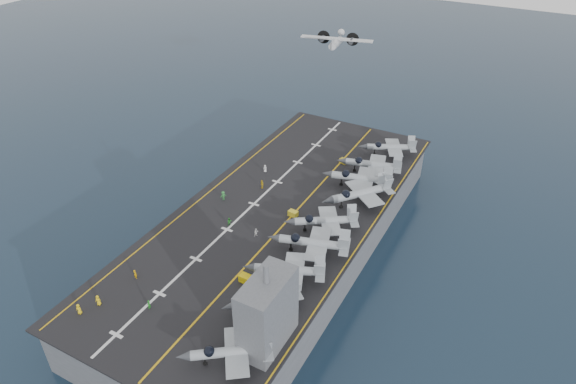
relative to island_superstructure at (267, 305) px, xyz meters
The scene contains 30 objects.
ground 38.02m from the island_superstructure, 116.57° to the left, with size 500.00×500.00×0.00m, color #142135.
hull 35.94m from the island_superstructure, 116.57° to the left, with size 36.00×90.00×10.00m, color #56595E.
flight_deck 34.41m from the island_superstructure, 116.57° to the left, with size 38.00×92.00×0.40m, color black.
foul_line 33.17m from the island_superstructure, 111.80° to the left, with size 0.35×90.00×0.02m, color gold.
landing_centerline 37.38m from the island_superstructure, 124.99° to the left, with size 0.50×90.00×0.02m, color silver.
deck_edge_port 44.50m from the island_superstructure, 136.85° to the left, with size 0.25×90.00×0.02m, color gold.
deck_edge_stbd 31.12m from the island_superstructure, 83.35° to the left, with size 0.25×90.00×0.02m, color gold.
island_superstructure is the anchor object (origin of this frame).
fighter_jet_0 8.18m from the island_superstructure, 114.77° to the right, with size 16.42×15.41×4.75m, color gray, non-canonical shape.
fighter_jet_1 8.70m from the island_superstructure, 122.53° to the left, with size 15.17×15.47×4.52m, color #9EA6AF, non-canonical shape.
fighter_jet_2 14.56m from the island_superstructure, 105.01° to the left, with size 16.73×14.17×4.93m, color #9BA2AB, non-canonical shape.
fighter_jet_3 22.32m from the island_superstructure, 97.95° to the left, with size 17.35×13.95×5.24m, color #959DA3, non-canonical shape.
fighter_jet_4 29.68m from the island_superstructure, 97.96° to the left, with size 17.22×15.68×4.98m, color #939AA1, non-canonical shape.
fighter_jet_5 41.15m from the island_superstructure, 92.16° to the left, with size 18.12×18.85×5.47m, color gray, non-canonical shape.
fighter_jet_6 46.91m from the island_superstructure, 94.50° to the left, with size 17.43×13.67×5.35m, color #9AA3AB, non-canonical shape.
fighter_jet_7 53.90m from the island_superstructure, 93.80° to the left, with size 16.82×13.27×5.14m, color #979EA6, non-canonical shape.
fighter_jet_8 64.14m from the island_superstructure, 92.56° to the left, with size 16.31×14.20×4.76m, color gray, non-canonical shape.
tow_cart_a 15.24m from the island_superstructure, 136.50° to the left, with size 2.23×1.48×1.31m, color yellow, non-canonical shape.
tow_cart_b 33.18m from the island_superstructure, 111.33° to the left, with size 2.04×1.47×1.14m, color yellow, non-canonical shape.
tow_cart_c 56.48m from the island_superstructure, 101.61° to the left, with size 2.05×1.62×1.08m, color gold, non-canonical shape.
crew_0 29.50m from the island_superstructure, 166.78° to the right, with size 1.29×1.00×1.91m, color yellow.
crew_1 27.89m from the island_superstructure, behind, with size 1.15×0.81×1.81m, color #DA9907.
crew_2 30.90m from the island_superstructure, 134.84° to the left, with size 1.25×1.29×1.80m, color #258827.
crew_3 40.11m from the island_superstructure, 134.13° to the left, with size 1.36×1.45×2.02m, color green.
crew_4 43.23m from the island_superstructure, 122.07° to the left, with size 1.48×1.35×2.05m, color yellow.
crew_5 50.07m from the island_superstructure, 121.06° to the left, with size 1.22×1.28×1.78m, color white.
crew_6 21.52m from the island_superstructure, behind, with size 0.85×1.13×1.71m, color #1F8B20.
crew_7 26.57m from the island_superstructure, 125.31° to the left, with size 1.00×1.22×1.76m, color silver.
transport_plane 89.77m from the island_superstructure, 107.90° to the left, with size 22.40×17.73×4.68m, color white, non-canonical shape.
crew_8 31.43m from the island_superstructure, 162.10° to the right, with size 1.29×1.00×1.91m, color yellow.
Camera 1 is at (42.50, -74.58, 71.33)m, focal length 32.00 mm.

